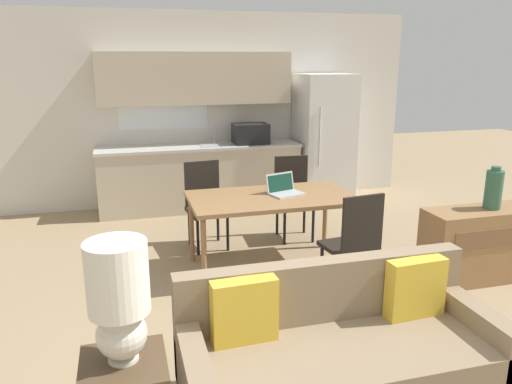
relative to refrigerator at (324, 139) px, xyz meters
name	(u,v)px	position (x,y,z in m)	size (l,w,h in m)	color
wall_back	(194,110)	(-1.83, 0.42, 0.43)	(6.40, 0.07, 2.70)	silver
kitchen_counter	(200,149)	(-1.81, 0.11, -0.08)	(2.80, 0.65, 2.15)	beige
refrigerator	(324,139)	(0.00, 0.00, 0.00)	(0.75, 0.76, 1.85)	white
dining_table	(271,202)	(-1.47, -2.20, -0.23)	(1.61, 0.89, 0.75)	olive
couch	(338,348)	(-1.66, -4.21, -0.60)	(1.96, 0.80, 0.82)	#3D2D1E
table_lamp	(119,297)	(-2.94, -4.28, -0.04)	(0.32, 0.32, 0.67)	silver
credenza	(481,244)	(0.37, -2.99, -0.57)	(1.12, 0.41, 0.70)	olive
vase	(494,189)	(0.44, -2.99, -0.04)	(0.16, 0.16, 0.40)	#336047
dining_chair_far_right	(293,195)	(-0.95, -1.39, -0.41)	(0.44, 0.44, 0.96)	black
dining_chair_near_right	(354,241)	(-0.95, -2.97, -0.41)	(0.47, 0.47, 0.96)	black
dining_chair_far_left	(205,202)	(-2.00, -1.41, -0.41)	(0.47, 0.47, 0.96)	black
laptop	(284,189)	(-1.33, -2.15, -0.12)	(0.38, 0.34, 0.20)	#B7BABC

